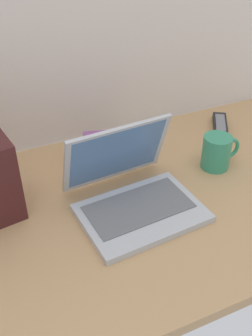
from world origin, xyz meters
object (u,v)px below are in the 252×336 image
at_px(coffee_mug, 217,151).
at_px(book_stack, 111,147).
at_px(remote_control_near, 220,125).
at_px(laptop, 133,192).

height_order(coffee_mug, book_stack, coffee_mug).
distance_m(coffee_mug, remote_control_near, 0.24).
bearing_deg(remote_control_near, coffee_mug, -128.74).
height_order(remote_control_near, book_stack, book_stack).
xyz_separation_m(laptop, coffee_mug, (0.31, 0.06, 0.01)).
distance_m(laptop, book_stack, 0.25).
distance_m(laptop, coffee_mug, 0.31).
bearing_deg(book_stack, laptop, -99.76).
bearing_deg(coffee_mug, remote_control_near, 51.26).
xyz_separation_m(laptop, remote_control_near, (0.46, 0.25, -0.03)).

